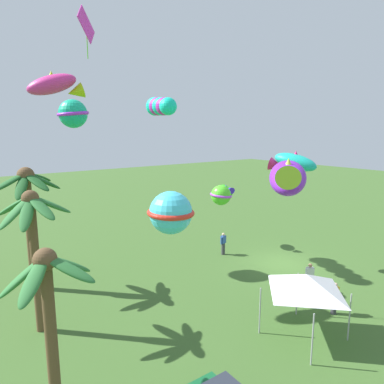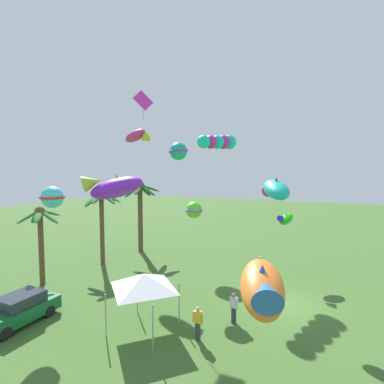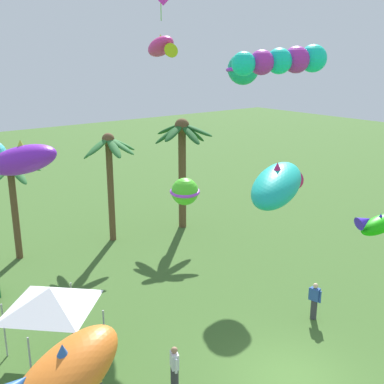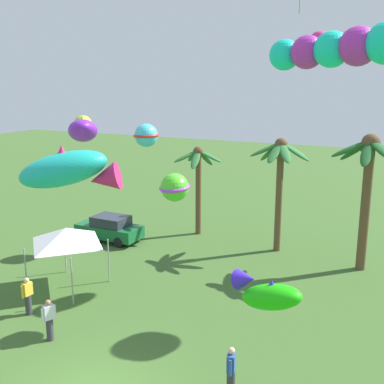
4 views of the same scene
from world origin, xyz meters
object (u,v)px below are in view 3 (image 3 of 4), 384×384
Objects in this scene: spectator_1 at (314,301)px; palm_tree_0 at (109,160)px; festival_tent at (51,298)px; kite_ball_5 at (243,69)px; palm_tree_2 at (12,186)px; spectator_0 at (175,368)px; kite_fish_4 at (162,47)px; kite_fish_8 at (57,378)px; kite_tube_2 at (284,61)px; kite_fish_7 at (17,158)px; kite_fish_0 at (278,185)px; kite_fish_6 at (378,224)px; spectator_2 at (98,377)px; palm_tree_1 at (182,147)px; kite_ball_9 at (185,192)px.

palm_tree_0 is at bearing 99.88° from spectator_1.
kite_ball_5 is at bearing 19.63° from festival_tent.
palm_tree_2 reaches higher than spectator_0.
festival_tent reaches higher than spectator_0.
festival_tent is at bearing -129.33° from palm_tree_0.
kite_fish_4 reaches higher than kite_fish_8.
kite_tube_2 reaches higher than palm_tree_2.
kite_ball_5 reaches higher than kite_fish_7.
spectator_1 is 0.50× the size of kite_fish_0.
kite_fish_8 is (-13.19, -0.71, -0.25)m from kite_fish_6.
kite_fish_4 is at bearing 46.02° from spectator_2.
kite_fish_8 is (-15.81, -11.02, -5.69)m from kite_ball_5.
kite_fish_4 reaches higher than kite_tube_2.
palm_tree_1 reaches higher than spectator_0.
kite_fish_6 is (-0.86, -13.57, -0.82)m from palm_tree_1.
palm_tree_0 is 2.03× the size of kite_fish_7.
kite_fish_7 reaches higher than spectator_0.
kite_fish_6 is 1.25× the size of kite_ball_9.
spectator_1 is at bearing -115.03° from kite_tube_2.
festival_tent is at bearing 132.92° from kite_fish_0.
spectator_2 is (-1.77, -12.44, -3.20)m from palm_tree_2.
spectator_0 is at bearing -123.65° from kite_fish_4.
spectator_2 is 5.31m from kite_fish_8.
spectator_1 is 14.76m from kite_fish_4.
palm_tree_1 is 10.36m from kite_ball_9.
spectator_0 is 0.51× the size of kite_fish_7.
festival_tent is (-9.48, 3.93, 1.65)m from spectator_1.
kite_fish_4 is 0.78× the size of kite_fish_8.
kite_fish_0 is (5.11, -5.50, 4.36)m from festival_tent.
spectator_0 is 0.36× the size of kite_tube_2.
kite_ball_9 is at bearing 25.32° from spectator_2.
kite_tube_2 is 2.64× the size of kite_ball_9.
festival_tent is at bearing -144.30° from kite_fish_4.
kite_fish_7 is (-0.09, 1.67, 4.63)m from festival_tent.
kite_ball_5 is (4.07, 8.76, 8.91)m from spectator_1.
spectator_1 is 13.14m from kite_ball_5.
festival_tent is 0.99× the size of kite_fish_4.
spectator_0 is at bearing -27.59° from spectator_2.
kite_tube_2 reaches higher than kite_fish_8.
spectator_1 is (7.08, -0.02, 0.00)m from spectator_0.
kite_fish_4 is (9.34, 9.68, 10.04)m from spectator_2.
festival_tent is at bearing -145.55° from palm_tree_1.
palm_tree_2 is at bearing 101.50° from kite_fish_0.
kite_fish_6 reaches higher than spectator_2.
kite_ball_5 is 0.94× the size of kite_fish_6.
kite_fish_4 reaches higher than palm_tree_1.
palm_tree_2 is at bearing 110.14° from kite_ball_9.
kite_fish_7 reaches higher than spectator_1.
festival_tent is 0.78× the size of kite_fish_8.
kite_fish_7 is at bearing -135.63° from palm_tree_0.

